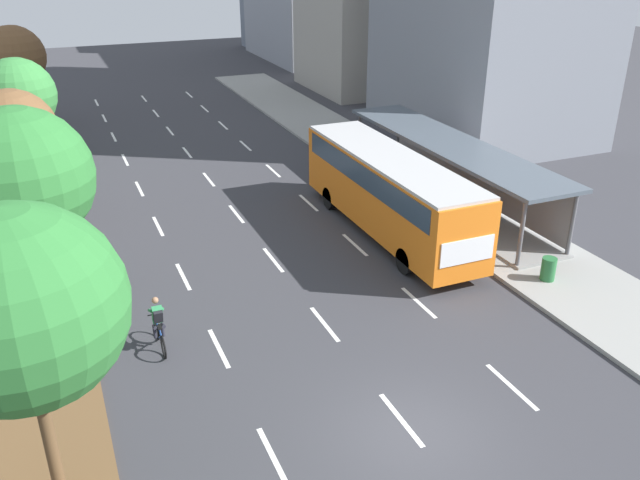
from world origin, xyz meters
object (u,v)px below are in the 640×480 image
object	(u,v)px
bus_shelter	(453,166)
median_tree_fourth	(18,95)
bus	(389,187)
cyclist	(159,326)
median_tree_fifth	(14,57)
median_tree_second	(21,179)
median_tree_nearest	(20,308)
trash_bin	(548,269)
median_tree_third	(14,134)

from	to	relation	value
bus_shelter	median_tree_fourth	size ratio (longest dim) A/B	2.52
bus	cyclist	xyz separation A→B (m)	(-10.36, -4.86, -1.28)
median_tree_fifth	median_tree_second	bearing A→B (deg)	-89.58
bus_shelter	median_tree_fifth	size ratio (longest dim) A/B	2.26
median_tree_fourth	median_tree_second	bearing A→B (deg)	-89.53
median_tree_nearest	median_tree_fourth	bearing A→B (deg)	90.17
median_tree_second	bus	bearing A→B (deg)	6.57
median_tree_nearest	bus_shelter	bearing A→B (deg)	33.38
trash_bin	median_tree_fourth	bearing A→B (deg)	128.00
median_tree_fifth	bus	bearing A→B (deg)	-60.15
bus_shelter	cyclist	distance (m)	16.09
median_tree_second	trash_bin	size ratio (longest dim) A/B	8.04
median_tree_second	median_tree_fourth	bearing A→B (deg)	90.47
median_tree_second	median_tree_third	size ratio (longest dim) A/B	1.20
cyclist	median_tree_second	distance (m)	6.03
bus	trash_bin	bearing A→B (deg)	-62.54
median_tree_fourth	trash_bin	world-z (taller)	median_tree_fourth
bus_shelter	bus	bearing A→B (deg)	-157.88
median_tree_nearest	trash_bin	distance (m)	17.66
cyclist	median_tree_fifth	size ratio (longest dim) A/B	0.29
cyclist	median_tree_nearest	xyz separation A→B (m)	(-3.13, -5.10, 4.14)
cyclist	median_tree_third	xyz separation A→B (m)	(-3.41, 11.74, 3.21)
cyclist	median_tree_fourth	distance (m)	20.64
bus_shelter	trash_bin	world-z (taller)	bus_shelter
trash_bin	bus	bearing A→B (deg)	117.46
median_tree_second	median_tree_fifth	bearing A→B (deg)	90.42
bus	median_tree_nearest	bearing A→B (deg)	-143.53
bus_shelter	bus	size ratio (longest dim) A/B	1.26
bus	bus_shelter	bearing A→B (deg)	22.12
bus_shelter	median_tree_fifth	xyz separation A→B (m)	(-17.89, 21.97, 2.69)
median_tree_fifth	trash_bin	world-z (taller)	median_tree_fifth
bus	median_tree_fourth	bearing A→B (deg)	131.56
median_tree_nearest	median_tree_second	bearing A→B (deg)	89.57
bus_shelter	median_tree_nearest	world-z (taller)	median_tree_nearest
trash_bin	median_tree_second	bearing A→B (deg)	164.50
bus	median_tree_fourth	xyz separation A→B (m)	(-13.56, 15.29, 1.79)
bus	median_tree_fifth	world-z (taller)	median_tree_fifth
median_tree_third	cyclist	bearing A→B (deg)	-73.80
bus	median_tree_nearest	size ratio (longest dim) A/B	1.64
cyclist	median_tree_third	bearing A→B (deg)	106.20
cyclist	trash_bin	distance (m)	13.62
bus_shelter	median_tree_fifth	distance (m)	28.46
bus	median_tree_third	xyz separation A→B (m)	(-13.77, 6.87, 1.93)
median_tree_second	bus_shelter	bearing A→B (deg)	10.52
median_tree_fifth	bus_shelter	bearing A→B (deg)	-50.85
cyclist	median_tree_fifth	bearing A→B (deg)	96.49
median_tree_third	median_tree_fifth	bearing A→B (deg)	89.46
median_tree_second	median_tree_fifth	distance (m)	25.26
bus_shelter	median_tree_third	distance (m)	18.89
bus	median_tree_fourth	world-z (taller)	median_tree_fourth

